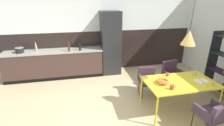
{
  "coord_description": "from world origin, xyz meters",
  "views": [
    {
      "loc": [
        -0.89,
        -2.78,
        2.4
      ],
      "look_at": [
        -0.11,
        0.91,
        0.96
      ],
      "focal_mm": 26.62,
      "sensor_mm": 36.0,
      "label": 1
    }
  ],
  "objects": [
    {
      "name": "mug_tall_blue",
      "position": [
        1.1,
        0.39,
        0.77
      ],
      "size": [
        0.11,
        0.07,
        0.08
      ],
      "color": "#B23D33",
      "rests_on": "dining_table"
    },
    {
      "name": "back_wall_panel_upper",
      "position": [
        0.0,
        2.87,
        2.1
      ],
      "size": [
        6.63,
        0.12,
        1.4
      ],
      "primitive_type": "cube",
      "color": "silver",
      "rests_on": "back_wall_splashback_dark"
    },
    {
      "name": "dining_table",
      "position": [
        1.24,
        0.08,
        0.68
      ],
      "size": [
        1.52,
        0.89,
        0.73
      ],
      "color": "yellow",
      "rests_on": "ground"
    },
    {
      "name": "bottle_wine_green",
      "position": [
        -2.18,
        2.63,
        1.0
      ],
      "size": [
        0.06,
        0.06,
        0.27
      ],
      "color": "tan",
      "rests_on": "kitchen_counter"
    },
    {
      "name": "armchair_head_of_table",
      "position": [
        1.62,
        1.02,
        0.5
      ],
      "size": [
        0.55,
        0.54,
        0.8
      ],
      "rotation": [
        0.0,
        0.0,
        3.31
      ],
      "color": "#3F313A",
      "rests_on": "ground"
    },
    {
      "name": "back_wall_splashback_dark",
      "position": [
        0.0,
        2.87,
        0.7
      ],
      "size": [
        6.63,
        0.12,
        1.4
      ],
      "primitive_type": "cube",
      "color": "black",
      "rests_on": "ground"
    },
    {
      "name": "kitchen_counter",
      "position": [
        -1.66,
        2.51,
        0.45
      ],
      "size": [
        3.04,
        0.63,
        0.9
      ],
      "color": "#412D28",
      "rests_on": "ground"
    },
    {
      "name": "mug_white_ceramic",
      "position": [
        1.74,
        0.32,
        0.78
      ],
      "size": [
        0.12,
        0.07,
        0.09
      ],
      "color": "gold",
      "rests_on": "dining_table"
    },
    {
      "name": "cooking_pot",
      "position": [
        -2.62,
        2.47,
        0.98
      ],
      "size": [
        0.24,
        0.24,
        0.18
      ],
      "color": "black",
      "rests_on": "kitchen_counter"
    },
    {
      "name": "bottle_oil_tall",
      "position": [
        -1.17,
        2.33,
        1.03
      ],
      "size": [
        0.06,
        0.06,
        0.32
      ],
      "color": "maroon",
      "rests_on": "kitchen_counter"
    },
    {
      "name": "pendant_lamp_over_table_near",
      "position": [
        1.24,
        0.04,
        1.71
      ],
      "size": [
        0.29,
        0.29,
        1.18
      ],
      "color": "black"
    },
    {
      "name": "armchair_near_window",
      "position": [
        0.85,
        0.89,
        0.47
      ],
      "size": [
        0.53,
        0.52,
        0.71
      ],
      "rotation": [
        0.0,
        0.0,
        3.03
      ],
      "color": "#3F313A",
      "rests_on": "ground"
    },
    {
      "name": "ground_plane",
      "position": [
        0.0,
        0.0,
        0.0
      ],
      "size": [
        8.61,
        8.61,
        0.0
      ],
      "primitive_type": "plane",
      "color": "tan"
    },
    {
      "name": "fruit_bowl",
      "position": [
        0.8,
        0.07,
        0.78
      ],
      "size": [
        0.27,
        0.27,
        0.09
      ],
      "color": "#B2662D",
      "rests_on": "dining_table"
    },
    {
      "name": "refrigerator_column",
      "position": [
        0.17,
        2.51,
        1.04
      ],
      "size": [
        0.62,
        0.6,
        2.07
      ],
      "primitive_type": "cube",
      "color": "#232326",
      "rests_on": "ground"
    },
    {
      "name": "bottle_vinegar_dark",
      "position": [
        -0.83,
        2.36,
        1.0
      ],
      "size": [
        0.07,
        0.07,
        0.25
      ],
      "color": "black",
      "rests_on": "kitchen_counter"
    },
    {
      "name": "open_book",
      "position": [
        1.71,
        -0.0,
        0.73
      ],
      "size": [
        0.26,
        0.2,
        0.02
      ],
      "color": "white",
      "rests_on": "dining_table"
    },
    {
      "name": "armchair_far_side",
      "position": [
        1.42,
        -0.77,
        0.5
      ],
      "size": [
        0.54,
        0.53,
        0.75
      ],
      "rotation": [
        0.0,
        0.0,
        0.13
      ],
      "color": "#3F313A",
      "rests_on": "ground"
    },
    {
      "name": "mug_wide_latte",
      "position": [
        0.88,
        -0.18,
        0.78
      ],
      "size": [
        0.13,
        0.09,
        0.1
      ],
      "color": "#B23D33",
      "rests_on": "dining_table"
    },
    {
      "name": "mug_dark_espresso",
      "position": [
        1.75,
        -0.24,
        0.78
      ],
      "size": [
        0.11,
        0.07,
        0.1
      ],
      "color": "gold",
      "rests_on": "dining_table"
    }
  ]
}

